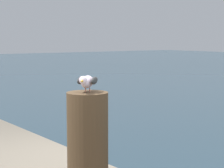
{
  "coord_description": "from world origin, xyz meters",
  "views": [
    {
      "loc": [
        3.11,
        -2.21,
        2.57
      ],
      "look_at": [
        0.42,
        -0.17,
        2.19
      ],
      "focal_mm": 64.84,
      "sensor_mm": 36.0,
      "label": 1
    }
  ],
  "objects": [
    {
      "name": "mooring_post",
      "position": [
        0.42,
        -0.42,
        1.76
      ],
      "size": [
        0.34,
        0.34,
        0.75
      ],
      "primitive_type": "cylinder",
      "color": "#4C3823",
      "rests_on": "harbor_quay"
    },
    {
      "name": "seagull",
      "position": [
        0.42,
        -0.43,
        2.23
      ],
      "size": [
        0.3,
        0.32,
        0.14
      ],
      "color": "#C67060",
      "rests_on": "mooring_post"
    }
  ]
}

